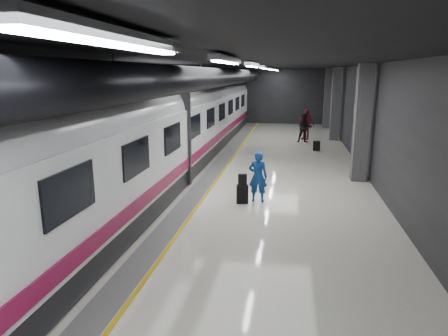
{
  "coord_description": "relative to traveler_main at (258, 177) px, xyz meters",
  "views": [
    {
      "loc": [
        1.9,
        -13.97,
        4.14
      ],
      "look_at": [
        -0.05,
        -2.51,
        1.37
      ],
      "focal_mm": 32.0,
      "sensor_mm": 36.0,
      "label": 1
    }
  ],
  "objects": [
    {
      "name": "traveler_far_a",
      "position": [
        1.8,
        12.01,
        0.06
      ],
      "size": [
        0.95,
        0.78,
        1.81
      ],
      "primitive_type": "imported",
      "rotation": [
        0.0,
        0.0,
        0.11
      ],
      "color": "black",
      "rests_on": "ground"
    },
    {
      "name": "train",
      "position": [
        -4.12,
        1.36,
        1.22
      ],
      "size": [
        3.05,
        38.0,
        4.05
      ],
      "color": "black",
      "rests_on": "ground"
    },
    {
      "name": "traveler_main",
      "position": [
        0.0,
        0.0,
        0.0
      ],
      "size": [
        0.63,
        0.43,
        1.69
      ],
      "primitive_type": "imported",
      "rotation": [
        0.0,
        0.0,
        3.1
      ],
      "color": "#1750AC",
      "rests_on": "ground"
    },
    {
      "name": "suitcase_far",
      "position": [
        2.41,
        9.47,
        -0.58
      ],
      "size": [
        0.37,
        0.25,
        0.53
      ],
      "primitive_type": "cube",
      "rotation": [
        0.0,
        0.0,
        0.06
      ],
      "color": "black",
      "rests_on": "ground"
    },
    {
      "name": "shoulder_bag",
      "position": [
        -0.47,
        -0.3,
        -0.05
      ],
      "size": [
        0.3,
        0.19,
        0.38
      ],
      "primitive_type": "cube",
      "rotation": [
        0.0,
        0.0,
        0.15
      ],
      "color": "black",
      "rests_on": "suitcase_main"
    },
    {
      "name": "suitcase_main",
      "position": [
        -0.48,
        -0.27,
        -0.54
      ],
      "size": [
        0.42,
        0.31,
        0.61
      ],
      "primitive_type": "cube",
      "rotation": [
        0.0,
        0.0,
        0.22
      ],
      "color": "black",
      "rests_on": "ground"
    },
    {
      "name": "platform_hall",
      "position": [
        -1.16,
        2.31,
        2.69
      ],
      "size": [
        10.02,
        40.02,
        4.51
      ],
      "color": "black",
      "rests_on": "ground"
    },
    {
      "name": "traveler_far_b",
      "position": [
        1.9,
        13.24,
        0.11
      ],
      "size": [
        1.21,
        0.95,
        1.91
      ],
      "primitive_type": "imported",
      "rotation": [
        0.0,
        0.0,
        -0.5
      ],
      "color": "maroon",
      "rests_on": "ground"
    },
    {
      "name": "ground",
      "position": [
        -0.88,
        1.36,
        -0.85
      ],
      "size": [
        40.0,
        40.0,
        0.0
      ],
      "primitive_type": "plane",
      "color": "silver",
      "rests_on": "ground"
    }
  ]
}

